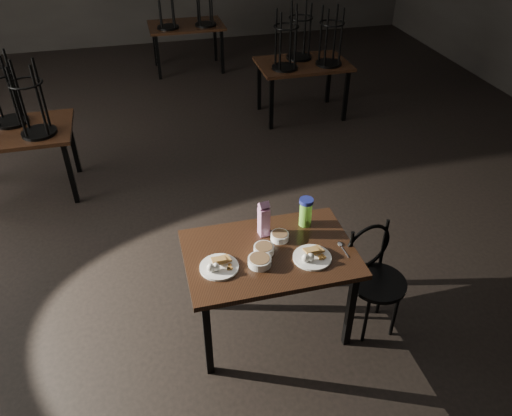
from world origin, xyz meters
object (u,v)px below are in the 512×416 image
object	(u,v)px
main_table	(270,260)
bentwood_chair	(373,272)
water_bottle	(306,212)
juice_carton	(264,219)

from	to	relation	value
main_table	bentwood_chair	size ratio (longest dim) A/B	1.37
bentwood_chair	main_table	bearing A→B (deg)	156.69
bentwood_chair	water_bottle	bearing A→B (deg)	124.70
main_table	bentwood_chair	distance (m)	0.79
main_table	juice_carton	bearing A→B (deg)	87.60
juice_carton	bentwood_chair	xyz separation A→B (m)	(0.75, -0.35, -0.37)
main_table	juice_carton	size ratio (longest dim) A/B	4.16
main_table	juice_carton	xyz separation A→B (m)	(0.01, 0.20, 0.21)
water_bottle	main_table	bearing A→B (deg)	-144.77
juice_carton	water_bottle	size ratio (longest dim) A/B	1.26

